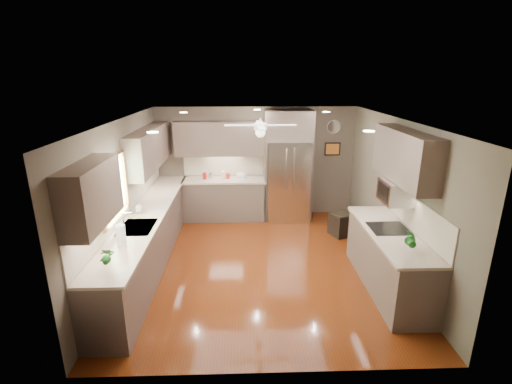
{
  "coord_description": "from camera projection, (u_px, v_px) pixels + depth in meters",
  "views": [
    {
      "loc": [
        -0.28,
        -5.82,
        3.18
      ],
      "look_at": [
        -0.06,
        0.6,
        1.13
      ],
      "focal_mm": 26.0,
      "sensor_mm": 36.0,
      "label": 1
    }
  ],
  "objects": [
    {
      "name": "wall_left",
      "position": [
        124.0,
        198.0,
        6.06
      ],
      "size": [
        0.0,
        5.0,
        5.0
      ],
      "primitive_type": "plane",
      "rotation": [
        1.57,
        0.0,
        1.57
      ],
      "color": "brown",
      "rests_on": "ground"
    },
    {
      "name": "recessed_lights",
      "position": [
        258.0,
        117.0,
        6.14
      ],
      "size": [
        2.84,
        3.14,
        0.01
      ],
      "color": "white",
      "rests_on": "ceiling"
    },
    {
      "name": "ceiling_fan",
      "position": [
        260.0,
        128.0,
        6.09
      ],
      "size": [
        1.18,
        1.18,
        0.32
      ],
      "color": "white",
      "rests_on": "ceiling"
    },
    {
      "name": "ceiling",
      "position": [
        261.0,
        120.0,
        5.76
      ],
      "size": [
        5.0,
        5.0,
        0.0
      ],
      "primitive_type": "plane",
      "rotation": [
        3.14,
        0.0,
        0.0
      ],
      "color": "white",
      "rests_on": "ground"
    },
    {
      "name": "right_run",
      "position": [
        389.0,
        259.0,
        5.67
      ],
      "size": [
        0.7,
        2.2,
        1.45
      ],
      "color": "#51423A",
      "rests_on": "ground"
    },
    {
      "name": "microwave",
      "position": [
        396.0,
        192.0,
        5.61
      ],
      "size": [
        0.43,
        0.55,
        0.34
      ],
      "color": "silver",
      "rests_on": "wall_right"
    },
    {
      "name": "uppers",
      "position": [
        218.0,
        151.0,
        6.6
      ],
      "size": [
        4.5,
        4.7,
        0.95
      ],
      "color": "#51423A",
      "rests_on": "wall_left"
    },
    {
      "name": "left_run",
      "position": [
        148.0,
        236.0,
        6.45
      ],
      "size": [
        0.65,
        4.7,
        1.45
      ],
      "color": "#51423A",
      "rests_on": "ground"
    },
    {
      "name": "canister_b",
      "position": [
        211.0,
        176.0,
        8.3
      ],
      "size": [
        0.1,
        0.1,
        0.13
      ],
      "primitive_type": "cylinder",
      "rotation": [
        0.0,
        0.0,
        0.21
      ],
      "color": "silver",
      "rests_on": "back_run"
    },
    {
      "name": "canister_c",
      "position": [
        223.0,
        175.0,
        8.29
      ],
      "size": [
        0.12,
        0.12,
        0.16
      ],
      "primitive_type": "cylinder",
      "rotation": [
        0.0,
        0.0,
        -0.22
      ],
      "color": "beige",
      "rests_on": "back_run"
    },
    {
      "name": "window",
      "position": [
        113.0,
        189.0,
        5.5
      ],
      "size": [
        0.05,
        1.12,
        0.92
      ],
      "color": "#BFF2B2",
      "rests_on": "wall_left"
    },
    {
      "name": "framed_print",
      "position": [
        332.0,
        149.0,
        8.46
      ],
      "size": [
        0.36,
        0.03,
        0.3
      ],
      "color": "black",
      "rests_on": "wall_back"
    },
    {
      "name": "canister_a",
      "position": [
        205.0,
        176.0,
        8.25
      ],
      "size": [
        0.1,
        0.1,
        0.15
      ],
      "primitive_type": "cylinder",
      "rotation": [
        0.0,
        0.0,
        -0.14
      ],
      "color": "maroon",
      "rests_on": "back_run"
    },
    {
      "name": "soap_bottle",
      "position": [
        139.0,
        207.0,
        6.25
      ],
      "size": [
        0.1,
        0.1,
        0.19
      ],
      "primitive_type": "imported",
      "rotation": [
        0.0,
        0.0,
        0.17
      ],
      "color": "white",
      "rests_on": "left_run"
    },
    {
      "name": "sink",
      "position": [
        137.0,
        229.0,
        5.7
      ],
      "size": [
        0.5,
        0.7,
        0.32
      ],
      "color": "silver",
      "rests_on": "left_run"
    },
    {
      "name": "canister_d",
      "position": [
        228.0,
        176.0,
        8.31
      ],
      "size": [
        0.1,
        0.1,
        0.12
      ],
      "primitive_type": "cylinder",
      "rotation": [
        0.0,
        0.0,
        -0.42
      ],
      "color": "maroon",
      "rests_on": "back_run"
    },
    {
      "name": "back_run",
      "position": [
        225.0,
        198.0,
        8.44
      ],
      "size": [
        1.85,
        0.65,
        1.45
      ],
      "color": "#51423A",
      "rests_on": "ground"
    },
    {
      "name": "paper_towel",
      "position": [
        121.0,
        236.0,
        5.04
      ],
      "size": [
        0.13,
        0.13,
        0.33
      ],
      "color": "white",
      "rests_on": "left_run"
    },
    {
      "name": "refrigerator",
      "position": [
        288.0,
        168.0,
        8.23
      ],
      "size": [
        1.06,
        0.75,
        2.45
      ],
      "color": "silver",
      "rests_on": "ground"
    },
    {
      "name": "stool",
      "position": [
        341.0,
        224.0,
        7.61
      ],
      "size": [
        0.52,
        0.52,
        0.47
      ],
      "color": "black",
      "rests_on": "ground"
    },
    {
      "name": "wall_back",
      "position": [
        256.0,
        162.0,
        8.52
      ],
      "size": [
        4.5,
        0.0,
        4.5
      ],
      "primitive_type": "plane",
      "rotation": [
        1.57,
        0.0,
        0.0
      ],
      "color": "brown",
      "rests_on": "ground"
    },
    {
      "name": "potted_plant_left",
      "position": [
        105.0,
        256.0,
        4.42
      ],
      "size": [
        0.2,
        0.16,
        0.34
      ],
      "primitive_type": "imported",
      "rotation": [
        0.0,
        0.0,
        0.23
      ],
      "color": "#19581B",
      "rests_on": "left_run"
    },
    {
      "name": "wall_right",
      "position": [
        395.0,
        195.0,
        6.21
      ],
      "size": [
        0.0,
        5.0,
        5.0
      ],
      "primitive_type": "plane",
      "rotation": [
        1.57,
        0.0,
        -1.57
      ],
      "color": "brown",
      "rests_on": "ground"
    },
    {
      "name": "wall_front",
      "position": [
        272.0,
        274.0,
        3.75
      ],
      "size": [
        4.5,
        0.0,
        4.5
      ],
      "primitive_type": "plane",
      "rotation": [
        -1.57,
        0.0,
        0.0
      ],
      "color": "brown",
      "rests_on": "ground"
    },
    {
      "name": "bowl",
      "position": [
        241.0,
        178.0,
        8.31
      ],
      "size": [
        0.24,
        0.24,
        0.05
      ],
      "primitive_type": "imported",
      "rotation": [
        0.0,
        0.0,
        -0.1
      ],
      "color": "beige",
      "rests_on": "back_run"
    },
    {
      "name": "floor",
      "position": [
        261.0,
        264.0,
        6.51
      ],
      "size": [
        5.0,
        5.0,
        0.0
      ],
      "primitive_type": "plane",
      "color": "#522A0B",
      "rests_on": "ground"
    },
    {
      "name": "wall_clock",
      "position": [
        334.0,
        127.0,
        8.31
      ],
      "size": [
        0.3,
        0.03,
        0.3
      ],
      "color": "white",
      "rests_on": "wall_back"
    },
    {
      "name": "potted_plant_right",
      "position": [
        411.0,
        240.0,
        4.87
      ],
      "size": [
        0.2,
        0.17,
        0.32
      ],
      "primitive_type": "imported",
      "rotation": [
        0.0,
        0.0,
        -0.16
      ],
      "color": "#19581B",
      "rests_on": "right_run"
    }
  ]
}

